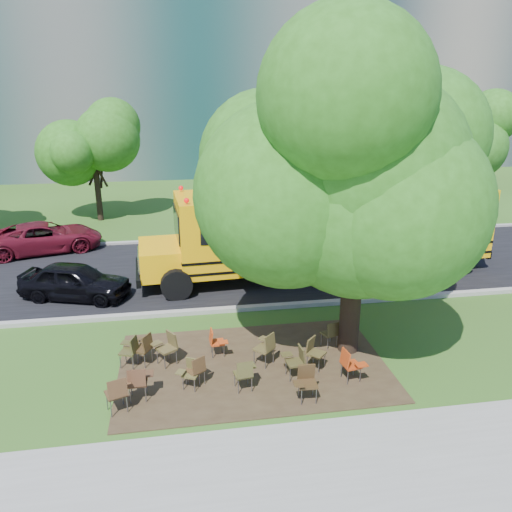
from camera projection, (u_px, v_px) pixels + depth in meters
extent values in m
plane|color=#2D4B17|center=(214.00, 360.00, 13.56)|extent=(160.00, 160.00, 0.00)
cube|color=gray|center=(237.00, 502.00, 8.88)|extent=(60.00, 4.00, 0.04)
cube|color=#382819|center=(253.00, 366.00, 13.24)|extent=(7.00, 4.50, 0.03)
cube|color=black|center=(200.00, 270.00, 20.09)|extent=(80.00, 8.00, 0.04)
cube|color=gray|center=(207.00, 311.00, 16.34)|extent=(80.00, 0.25, 0.14)
cube|color=gray|center=(195.00, 240.00, 23.91)|extent=(80.00, 0.25, 0.14)
cube|color=slate|center=(82.00, 37.00, 42.43)|extent=(38.00, 16.00, 22.00)
cube|color=gray|center=(424.00, 27.00, 48.67)|extent=(30.00, 16.00, 25.00)
cylinder|color=black|center=(98.00, 189.00, 27.19)|extent=(0.32, 0.32, 3.50)
sphere|color=#2A6116|center=(93.00, 143.00, 26.39)|extent=(4.80, 4.80, 4.80)
cylinder|color=black|center=(339.00, 182.00, 27.18)|extent=(0.38, 0.38, 4.20)
sphere|color=#2A6116|center=(342.00, 127.00, 26.23)|extent=(5.60, 5.60, 5.60)
cylinder|color=black|center=(483.00, 187.00, 27.55)|extent=(0.34, 0.34, 3.60)
sphere|color=#2A6116|center=(490.00, 139.00, 26.73)|extent=(5.00, 5.00, 5.00)
cylinder|color=black|center=(352.00, 283.00, 13.40)|extent=(0.56, 0.56, 4.07)
sphere|color=#2A6116|center=(360.00, 167.00, 12.39)|extent=(7.20, 7.20, 7.20)
cube|color=#FAAE07|center=(335.00, 225.00, 19.33)|extent=(12.29, 3.54, 2.70)
cube|color=black|center=(344.00, 217.00, 19.30)|extent=(11.64, 3.54, 0.66)
cube|color=#FAAE07|center=(160.00, 258.00, 18.17)|extent=(1.59, 2.52, 1.05)
cube|color=black|center=(334.00, 242.00, 19.55)|extent=(12.32, 3.58, 0.09)
cube|color=black|center=(334.00, 252.00, 19.68)|extent=(12.32, 3.58, 0.09)
cylinder|color=black|center=(177.00, 285.00, 17.18)|extent=(1.12, 0.40, 1.10)
cylinder|color=black|center=(171.00, 260.00, 19.72)|extent=(1.12, 0.40, 1.10)
cylinder|color=black|center=(425.00, 264.00, 19.19)|extent=(1.12, 0.40, 1.10)
cylinder|color=black|center=(391.00, 244.00, 21.73)|extent=(1.12, 0.40, 1.10)
cylinder|color=black|center=(460.00, 261.00, 19.52)|extent=(1.12, 0.40, 1.10)
cylinder|color=black|center=(423.00, 241.00, 22.06)|extent=(1.12, 0.40, 1.10)
cube|color=#4E321C|center=(116.00, 394.00, 11.25)|extent=(0.57, 0.55, 0.05)
cube|color=#4E321C|center=(117.00, 389.00, 11.01)|extent=(0.43, 0.24, 0.43)
cube|color=#4E321C|center=(125.00, 382.00, 11.45)|extent=(0.32, 0.36, 0.03)
cylinder|color=slate|center=(107.00, 401.00, 11.39)|extent=(0.03, 0.03, 0.48)
cylinder|color=slate|center=(127.00, 404.00, 11.26)|extent=(0.03, 0.03, 0.48)
cube|color=#4C2D1B|center=(138.00, 382.00, 11.69)|extent=(0.44, 0.42, 0.05)
cube|color=#4C2D1B|center=(136.00, 378.00, 11.44)|extent=(0.42, 0.10, 0.42)
cube|color=#4C2D1B|center=(149.00, 373.00, 11.82)|extent=(0.23, 0.29, 0.03)
cylinder|color=slate|center=(131.00, 387.00, 11.91)|extent=(0.03, 0.03, 0.47)
cylinder|color=slate|center=(146.00, 395.00, 11.62)|extent=(0.03, 0.03, 0.47)
cube|color=#4A311A|center=(195.00, 370.00, 12.27)|extent=(0.54, 0.54, 0.05)
cube|color=#4A311A|center=(199.00, 365.00, 12.08)|extent=(0.36, 0.29, 0.38)
cube|color=#4A311A|center=(199.00, 361.00, 12.47)|extent=(0.32, 0.34, 0.03)
cylinder|color=slate|center=(186.00, 378.00, 12.34)|extent=(0.02, 0.02, 0.43)
cylinder|color=slate|center=(205.00, 378.00, 12.33)|extent=(0.02, 0.02, 0.43)
cube|color=brown|center=(191.00, 374.00, 12.13)|extent=(0.49, 0.48, 0.04)
cube|color=brown|center=(193.00, 364.00, 12.22)|extent=(0.36, 0.23, 0.36)
cube|color=brown|center=(181.00, 372.00, 12.04)|extent=(0.28, 0.31, 0.03)
cylinder|color=slate|center=(195.00, 386.00, 12.02)|extent=(0.02, 0.02, 0.40)
cylinder|color=slate|center=(188.00, 377.00, 12.38)|extent=(0.02, 0.02, 0.40)
cube|color=#47431F|center=(243.00, 374.00, 12.06)|extent=(0.47, 0.45, 0.05)
cube|color=#47431F|center=(245.00, 370.00, 11.83)|extent=(0.40, 0.15, 0.40)
cube|color=#47431F|center=(251.00, 366.00, 12.21)|extent=(0.25, 0.30, 0.03)
cylinder|color=slate|center=(235.00, 380.00, 12.24)|extent=(0.02, 0.02, 0.44)
cylinder|color=slate|center=(252.00, 385.00, 12.03)|extent=(0.02, 0.02, 0.44)
cube|color=#402C17|center=(308.00, 384.00, 11.63)|extent=(0.45, 0.43, 0.05)
cube|color=#402C17|center=(306.00, 372.00, 11.73)|extent=(0.41, 0.12, 0.41)
cube|color=#402C17|center=(299.00, 384.00, 11.43)|extent=(0.24, 0.30, 0.03)
cylinder|color=slate|center=(316.00, 396.00, 11.56)|extent=(0.02, 0.02, 0.46)
cylinder|color=slate|center=(299.00, 389.00, 11.85)|extent=(0.02, 0.02, 0.46)
cube|color=#413A1C|center=(295.00, 363.00, 12.55)|extent=(0.44, 0.46, 0.05)
cube|color=#413A1C|center=(302.00, 354.00, 12.52)|extent=(0.13, 0.41, 0.40)
cube|color=#413A1C|center=(287.00, 354.00, 12.70)|extent=(0.30, 0.25, 0.03)
cylinder|color=slate|center=(290.00, 375.00, 12.43)|extent=(0.02, 0.02, 0.45)
cylinder|color=slate|center=(299.00, 366.00, 12.82)|extent=(0.02, 0.02, 0.45)
cube|color=#AE3812|center=(351.00, 365.00, 12.44)|extent=(0.46, 0.48, 0.05)
cube|color=#AE3812|center=(345.00, 358.00, 12.31)|extent=(0.15, 0.42, 0.41)
cube|color=#AE3812|center=(361.00, 365.00, 12.22)|extent=(0.31, 0.26, 0.03)
cylinder|color=slate|center=(354.00, 368.00, 12.72)|extent=(0.02, 0.02, 0.46)
cylinder|color=slate|center=(348.00, 378.00, 12.30)|extent=(0.02, 0.02, 0.46)
cube|color=#413E1C|center=(128.00, 352.00, 13.08)|extent=(0.51, 0.53, 0.05)
cube|color=#413E1C|center=(134.00, 345.00, 12.98)|extent=(0.22, 0.41, 0.40)
cube|color=#413E1C|center=(127.00, 343.00, 13.29)|extent=(0.34, 0.30, 0.03)
cylinder|color=slate|center=(120.00, 362.00, 13.02)|extent=(0.02, 0.02, 0.45)
cylinder|color=slate|center=(138.00, 356.00, 13.28)|extent=(0.02, 0.02, 0.45)
cube|color=brown|center=(166.00, 349.00, 13.15)|extent=(0.60, 0.61, 0.05)
cube|color=brown|center=(172.00, 339.00, 13.20)|extent=(0.32, 0.41, 0.43)
cube|color=brown|center=(156.00, 343.00, 13.19)|extent=(0.38, 0.36, 0.03)
cylinder|color=slate|center=(165.00, 362.00, 12.98)|extent=(0.03, 0.03, 0.48)
cylinder|color=slate|center=(169.00, 352.00, 13.47)|extent=(0.03, 0.03, 0.48)
cube|color=#BE3E14|center=(217.00, 342.00, 13.62)|extent=(0.39, 0.41, 0.05)
cube|color=#BE3E14|center=(211.00, 336.00, 13.52)|extent=(0.11, 0.37, 0.37)
cube|color=#BE3E14|center=(223.00, 342.00, 13.41)|extent=(0.27, 0.22, 0.03)
cylinder|color=slate|center=(222.00, 346.00, 13.87)|extent=(0.02, 0.02, 0.42)
cylinder|color=slate|center=(213.00, 353.00, 13.51)|extent=(0.02, 0.02, 0.42)
cube|color=brown|center=(264.00, 349.00, 13.16)|extent=(0.62, 0.62, 0.05)
cube|color=brown|center=(270.00, 343.00, 12.98)|extent=(0.38, 0.38, 0.43)
cube|color=brown|center=(265.00, 339.00, 13.40)|extent=(0.38, 0.38, 0.03)
cylinder|color=slate|center=(254.00, 357.00, 13.20)|extent=(0.03, 0.03, 0.48)
cylinder|color=slate|center=(273.00, 356.00, 13.28)|extent=(0.03, 0.03, 0.48)
cube|color=#4B4120|center=(316.00, 354.00, 12.98)|extent=(0.58, 0.58, 0.05)
cube|color=#4B4120|center=(311.00, 344.00, 13.01)|extent=(0.34, 0.35, 0.40)
cube|color=#4B4120|center=(317.00, 355.00, 12.68)|extent=(0.35, 0.35, 0.03)
cylinder|color=slate|center=(325.00, 360.00, 13.10)|extent=(0.02, 0.02, 0.45)
cylinder|color=slate|center=(307.00, 362.00, 13.01)|extent=(0.02, 0.02, 0.45)
cube|color=#453E1E|center=(329.00, 334.00, 14.10)|extent=(0.49, 0.48, 0.05)
cube|color=#453E1E|center=(333.00, 329.00, 13.90)|extent=(0.38, 0.21, 0.37)
cube|color=#453E1E|center=(333.00, 326.00, 14.27)|extent=(0.28, 0.31, 0.03)
cylinder|color=slate|center=(321.00, 339.00, 14.23)|extent=(0.02, 0.02, 0.42)
cylinder|color=slate|center=(337.00, 341.00, 14.11)|extent=(0.02, 0.02, 0.42)
cube|color=#412E17|center=(142.00, 349.00, 13.18)|extent=(0.57, 0.58, 0.05)
cube|color=#412E17|center=(147.00, 343.00, 13.04)|extent=(0.29, 0.41, 0.42)
cube|color=#412E17|center=(142.00, 340.00, 13.41)|extent=(0.36, 0.34, 0.03)
cylinder|color=slate|center=(133.00, 359.00, 13.16)|extent=(0.02, 0.02, 0.47)
cylinder|color=slate|center=(152.00, 355.00, 13.35)|extent=(0.02, 0.02, 0.47)
imported|color=black|center=(75.00, 281.00, 17.29)|extent=(4.07, 2.61, 1.29)
imported|color=#570F1B|center=(45.00, 237.00, 22.21)|extent=(5.27, 3.46, 1.35)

